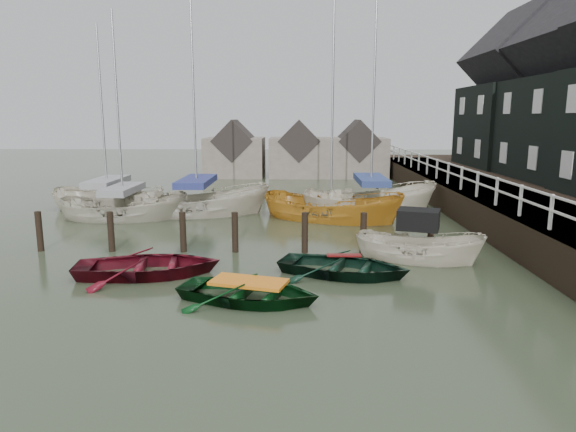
{
  "coord_description": "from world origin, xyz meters",
  "views": [
    {
      "loc": [
        0.98,
        -14.15,
        4.6
      ],
      "look_at": [
        0.64,
        2.36,
        1.4
      ],
      "focal_mm": 32.0,
      "sensor_mm": 36.0,
      "label": 1
    }
  ],
  "objects_px": {
    "sailboat_b": "(198,213)",
    "sailboat_d": "(370,210)",
    "rowboat_dkgreen": "(344,275)",
    "motorboat": "(418,258)",
    "sailboat_c": "(331,219)",
    "rowboat_green": "(249,301)",
    "sailboat_a": "(124,217)",
    "rowboat_red": "(149,275)",
    "sailboat_e": "(109,210)"
  },
  "relations": [
    {
      "from": "motorboat",
      "to": "sailboat_b",
      "type": "relative_size",
      "value": 0.36
    },
    {
      "from": "sailboat_b",
      "to": "sailboat_e",
      "type": "bearing_deg",
      "value": 71.55
    },
    {
      "from": "motorboat",
      "to": "sailboat_a",
      "type": "height_order",
      "value": "sailboat_a"
    },
    {
      "from": "sailboat_d",
      "to": "sailboat_e",
      "type": "xyz_separation_m",
      "value": [
        -12.97,
        -0.24,
        -0.0
      ]
    },
    {
      "from": "rowboat_dkgreen",
      "to": "sailboat_e",
      "type": "distance_m",
      "value": 14.83
    },
    {
      "from": "sailboat_d",
      "to": "sailboat_e",
      "type": "relative_size",
      "value": 1.13
    },
    {
      "from": "rowboat_dkgreen",
      "to": "motorboat",
      "type": "bearing_deg",
      "value": -39.41
    },
    {
      "from": "rowboat_green",
      "to": "sailboat_c",
      "type": "xyz_separation_m",
      "value": [
        2.72,
        10.59,
        0.01
      ]
    },
    {
      "from": "motorboat",
      "to": "sailboat_c",
      "type": "height_order",
      "value": "sailboat_c"
    },
    {
      "from": "sailboat_b",
      "to": "rowboat_red",
      "type": "bearing_deg",
      "value": 173.48
    },
    {
      "from": "rowboat_red",
      "to": "sailboat_e",
      "type": "bearing_deg",
      "value": 17.15
    },
    {
      "from": "motorboat",
      "to": "rowboat_green",
      "type": "bearing_deg",
      "value": 144.61
    },
    {
      "from": "rowboat_green",
      "to": "sailboat_c",
      "type": "height_order",
      "value": "sailboat_c"
    },
    {
      "from": "sailboat_e",
      "to": "rowboat_green",
      "type": "bearing_deg",
      "value": -129.02
    },
    {
      "from": "rowboat_dkgreen",
      "to": "sailboat_e",
      "type": "relative_size",
      "value": 0.38
    },
    {
      "from": "rowboat_dkgreen",
      "to": "sailboat_c",
      "type": "distance_m",
      "value": 8.34
    },
    {
      "from": "sailboat_b",
      "to": "sailboat_d",
      "type": "xyz_separation_m",
      "value": [
        8.4,
        1.0,
        -0.0
      ]
    },
    {
      "from": "rowboat_red",
      "to": "sailboat_d",
      "type": "xyz_separation_m",
      "value": [
        7.97,
        10.58,
        0.06
      ]
    },
    {
      "from": "sailboat_b",
      "to": "sailboat_c",
      "type": "xyz_separation_m",
      "value": [
        6.31,
        -1.11,
        -0.05
      ]
    },
    {
      "from": "rowboat_green",
      "to": "rowboat_dkgreen",
      "type": "bearing_deg",
      "value": -33.26
    },
    {
      "from": "sailboat_c",
      "to": "sailboat_e",
      "type": "relative_size",
      "value": 1.08
    },
    {
      "from": "sailboat_c",
      "to": "rowboat_red",
      "type": "bearing_deg",
      "value": 168.56
    },
    {
      "from": "sailboat_b",
      "to": "sailboat_d",
      "type": "relative_size",
      "value": 1.08
    },
    {
      "from": "rowboat_green",
      "to": "sailboat_a",
      "type": "bearing_deg",
      "value": 48.45
    },
    {
      "from": "sailboat_b",
      "to": "sailboat_e",
      "type": "distance_m",
      "value": 4.63
    },
    {
      "from": "sailboat_a",
      "to": "sailboat_c",
      "type": "height_order",
      "value": "sailboat_c"
    },
    {
      "from": "rowboat_green",
      "to": "sailboat_d",
      "type": "height_order",
      "value": "sailboat_d"
    },
    {
      "from": "sailboat_a",
      "to": "sailboat_b",
      "type": "height_order",
      "value": "sailboat_b"
    },
    {
      "from": "rowboat_red",
      "to": "sailboat_a",
      "type": "relative_size",
      "value": 0.41
    },
    {
      "from": "sailboat_a",
      "to": "sailboat_d",
      "type": "distance_m",
      "value": 11.75
    },
    {
      "from": "rowboat_green",
      "to": "sailboat_e",
      "type": "height_order",
      "value": "sailboat_e"
    },
    {
      "from": "rowboat_green",
      "to": "rowboat_dkgreen",
      "type": "xyz_separation_m",
      "value": [
        2.59,
        2.25,
        0.0
      ]
    },
    {
      "from": "rowboat_red",
      "to": "sailboat_d",
      "type": "bearing_deg",
      "value": -45.65
    },
    {
      "from": "rowboat_green",
      "to": "sailboat_a",
      "type": "distance_m",
      "value": 12.51
    },
    {
      "from": "sailboat_a",
      "to": "sailboat_c",
      "type": "relative_size",
      "value": 0.94
    },
    {
      "from": "sailboat_e",
      "to": "rowboat_red",
      "type": "bearing_deg",
      "value": -136.49
    },
    {
      "from": "rowboat_dkgreen",
      "to": "sailboat_b",
      "type": "height_order",
      "value": "sailboat_b"
    },
    {
      "from": "motorboat",
      "to": "sailboat_b",
      "type": "distance_m",
      "value": 11.76
    },
    {
      "from": "motorboat",
      "to": "rowboat_red",
      "type": "bearing_deg",
      "value": 119.58
    },
    {
      "from": "sailboat_a",
      "to": "sailboat_e",
      "type": "distance_m",
      "value": 2.38
    },
    {
      "from": "rowboat_red",
      "to": "rowboat_dkgreen",
      "type": "xyz_separation_m",
      "value": [
        5.76,
        0.13,
        0.0
      ]
    },
    {
      "from": "sailboat_c",
      "to": "sailboat_d",
      "type": "relative_size",
      "value": 0.96
    },
    {
      "from": "rowboat_red",
      "to": "sailboat_c",
      "type": "xyz_separation_m",
      "value": [
        5.89,
        8.48,
        0.01
      ]
    },
    {
      "from": "sailboat_a",
      "to": "sailboat_c",
      "type": "bearing_deg",
      "value": -91.71
    },
    {
      "from": "rowboat_red",
      "to": "sailboat_e",
      "type": "relative_size",
      "value": 0.42
    },
    {
      "from": "rowboat_green",
      "to": "sailboat_b",
      "type": "distance_m",
      "value": 12.23
    },
    {
      "from": "rowboat_red",
      "to": "sailboat_d",
      "type": "height_order",
      "value": "sailboat_d"
    },
    {
      "from": "rowboat_green",
      "to": "rowboat_dkgreen",
      "type": "distance_m",
      "value": 3.43
    },
    {
      "from": "rowboat_red",
      "to": "sailboat_c",
      "type": "relative_size",
      "value": 0.39
    },
    {
      "from": "rowboat_red",
      "to": "sailboat_e",
      "type": "height_order",
      "value": "sailboat_e"
    }
  ]
}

